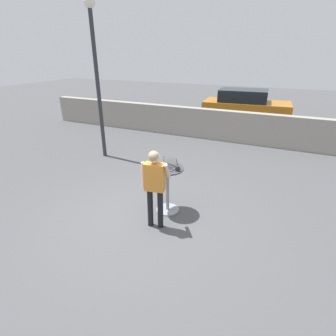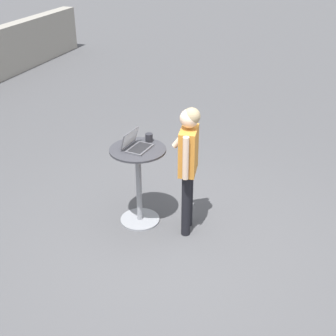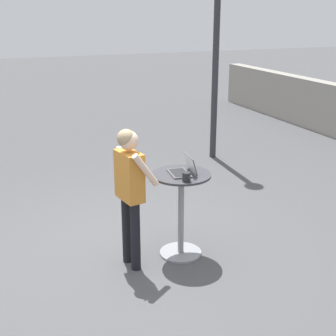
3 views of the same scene
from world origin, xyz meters
The scene contains 6 objects.
ground_plane centered at (0.00, 0.00, 0.00)m, with size 50.00×50.00×0.00m, color #4C4C4F.
cafe_table centered at (0.31, 0.57, 0.63)m, with size 0.68×0.68×1.02m.
laptop centered at (0.32, 0.59, 1.07)m, with size 0.36×0.31×0.21m.
coffee_mug centered at (0.55, 0.52, 1.07)m, with size 0.13×0.09×0.10m.
standing_person centered at (0.33, -0.06, 1.01)m, with size 0.52×0.39×1.61m.
street_lamp centered at (-3.01, 2.73, 2.94)m, with size 0.32×0.32×4.60m.
Camera 3 is at (4.87, -1.47, 2.79)m, focal length 50.00 mm.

